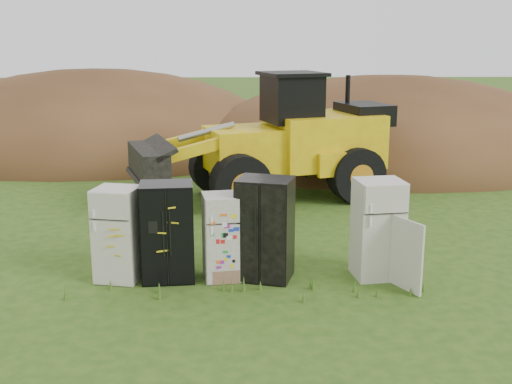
% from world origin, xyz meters
% --- Properties ---
extents(ground, '(120.00, 120.00, 0.00)m').
position_xyz_m(ground, '(0.00, 0.00, 0.00)').
color(ground, '#294C14').
rests_on(ground, ground).
extents(fridge_leftmost, '(0.91, 0.89, 1.75)m').
position_xyz_m(fridge_leftmost, '(-2.39, 0.01, 0.88)').
color(fridge_leftmost, silver).
rests_on(fridge_leftmost, ground).
extents(fridge_black_side, '(1.02, 0.84, 1.84)m').
position_xyz_m(fridge_black_side, '(-1.48, -0.01, 0.92)').
color(fridge_black_side, black).
rests_on(fridge_black_side, ground).
extents(fridge_sticker, '(0.82, 0.77, 1.62)m').
position_xyz_m(fridge_sticker, '(-0.45, 0.01, 0.81)').
color(fridge_sticker, silver).
rests_on(fridge_sticker, ground).
extents(fridge_dark_mid, '(1.16, 1.03, 1.92)m').
position_xyz_m(fridge_dark_mid, '(0.33, 0.01, 0.96)').
color(fridge_dark_mid, black).
rests_on(fridge_dark_mid, ground).
extents(fridge_open_door, '(0.94, 0.88, 1.86)m').
position_xyz_m(fridge_open_door, '(2.44, 0.04, 0.93)').
color(fridge_open_door, silver).
rests_on(fridge_open_door, ground).
extents(wheel_loader, '(7.75, 4.99, 3.48)m').
position_xyz_m(wheel_loader, '(0.46, 5.95, 1.74)').
color(wheel_loader, yellow).
rests_on(wheel_loader, ground).
extents(dirt_mound_right, '(14.68, 10.76, 6.15)m').
position_xyz_m(dirt_mound_right, '(5.35, 11.90, 0.00)').
color(dirt_mound_right, '#412715').
rests_on(dirt_mound_right, ground).
extents(dirt_mound_left, '(15.13, 11.35, 6.43)m').
position_xyz_m(dirt_mound_left, '(-5.80, 13.94, 0.00)').
color(dirt_mound_left, '#412715').
rests_on(dirt_mound_left, ground).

